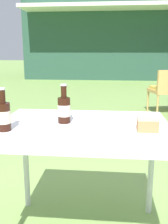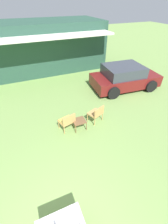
% 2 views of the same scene
% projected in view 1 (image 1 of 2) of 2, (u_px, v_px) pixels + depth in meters
% --- Properties ---
extents(cabin_building, '(9.39, 5.03, 3.23)m').
position_uv_depth(cabin_building, '(139.00, 39.00, 11.65)').
color(cabin_building, '#284C3D').
rests_on(cabin_building, ground_plane).
extents(patio_table, '(0.98, 0.73, 0.74)m').
position_uv_depth(patio_table, '(82.00, 137.00, 1.48)').
color(patio_table, silver).
rests_on(patio_table, ground_plane).
extents(cake_on_plate, '(0.25, 0.25, 0.08)m').
position_uv_depth(cake_on_plate, '(144.00, 128.00, 1.32)').
color(cake_on_plate, white).
rests_on(cake_on_plate, patio_table).
extents(cola_bottle_near, '(0.07, 0.07, 0.22)m').
position_uv_depth(cola_bottle_near, '(64.00, 109.00, 1.49)').
color(cola_bottle_near, black).
rests_on(cola_bottle_near, patio_table).
extents(cola_bottle_far, '(0.07, 0.07, 0.22)m').
position_uv_depth(cola_bottle_far, '(3.00, 115.00, 1.35)').
color(cola_bottle_far, black).
rests_on(cola_bottle_far, patio_table).
extents(fork, '(0.19, 0.04, 0.01)m').
position_uv_depth(fork, '(131.00, 132.00, 1.32)').
color(fork, silver).
rests_on(fork, patio_table).
extents(loose_bottle_cap, '(0.03, 0.03, 0.01)m').
position_uv_depth(loose_bottle_cap, '(77.00, 125.00, 1.45)').
color(loose_bottle_cap, silver).
rests_on(loose_bottle_cap, patio_table).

